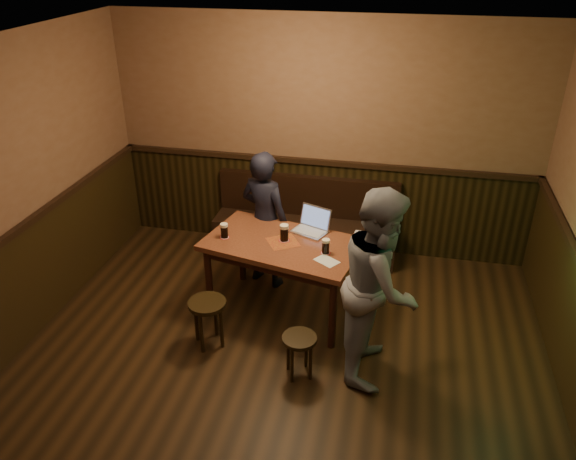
% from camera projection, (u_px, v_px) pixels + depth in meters
% --- Properties ---
extents(room, '(5.04, 6.04, 2.84)m').
position_uv_depth(room, '(265.00, 281.00, 4.25)').
color(room, black).
rests_on(room, ground).
extents(bench, '(2.20, 0.50, 0.95)m').
position_uv_depth(bench, '(305.00, 230.00, 6.88)').
color(bench, black).
rests_on(bench, ground).
extents(pub_table, '(1.68, 1.18, 0.82)m').
position_uv_depth(pub_table, '(283.00, 251.00, 5.62)').
color(pub_table, '#542918').
rests_on(pub_table, ground).
extents(stool_left, '(0.42, 0.42, 0.49)m').
position_uv_depth(stool_left, '(208.00, 310.00, 5.28)').
color(stool_left, black).
rests_on(stool_left, ground).
extents(stool_right, '(0.40, 0.40, 0.42)m').
position_uv_depth(stool_right, '(299.00, 345.00, 4.93)').
color(stool_right, black).
rests_on(stool_right, ground).
extents(pint_left, '(0.10, 0.10, 0.16)m').
position_uv_depth(pint_left, '(224.00, 231.00, 5.62)').
color(pint_left, red).
rests_on(pint_left, pub_table).
extents(pint_mid, '(0.11, 0.11, 0.18)m').
position_uv_depth(pint_mid, '(284.00, 233.00, 5.56)').
color(pint_mid, red).
rests_on(pint_mid, pub_table).
extents(pint_right, '(0.10, 0.10, 0.15)m').
position_uv_depth(pint_right, '(326.00, 246.00, 5.34)').
color(pint_right, red).
rests_on(pint_right, pub_table).
extents(laptop, '(0.42, 0.38, 0.24)m').
position_uv_depth(laptop, '(312.00, 225.00, 5.75)').
color(laptop, silver).
rests_on(laptop, pub_table).
extents(menu, '(0.27, 0.25, 0.00)m').
position_uv_depth(menu, '(327.00, 261.00, 5.25)').
color(menu, silver).
rests_on(menu, pub_table).
extents(person_suit, '(0.66, 0.55, 1.56)m').
position_uv_depth(person_suit, '(265.00, 220.00, 6.08)').
color(person_suit, black).
rests_on(person_suit, ground).
extents(person_grey, '(0.71, 0.89, 1.77)m').
position_uv_depth(person_grey, '(380.00, 284.00, 4.78)').
color(person_grey, gray).
rests_on(person_grey, ground).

